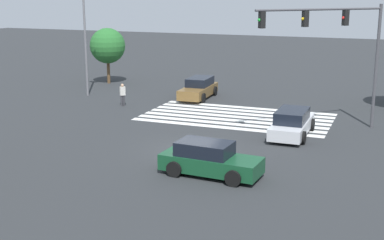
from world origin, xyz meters
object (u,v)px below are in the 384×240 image
(car_2, at_px, (199,88))
(car_1, at_px, (209,160))
(pedestrian, at_px, (123,94))
(tree_corner_a, at_px, (108,46))
(traffic_signal_mast, at_px, (339,38))
(street_light_pole_a, at_px, (84,23))
(car_0, at_px, (292,123))

(car_2, bearing_deg, car_1, 20.09)
(pedestrian, distance_m, tree_corner_a, 9.88)
(traffic_signal_mast, bearing_deg, street_light_pole_a, -57.78)
(tree_corner_a, bearing_deg, car_1, 129.87)
(car_0, xyz_separation_m, car_2, (8.55, -8.09, 0.01))
(car_2, height_order, tree_corner_a, tree_corner_a)
(traffic_signal_mast, height_order, car_2, traffic_signal_mast)
(car_2, bearing_deg, traffic_signal_mast, 56.52)
(tree_corner_a, bearing_deg, car_0, 147.95)
(tree_corner_a, bearing_deg, traffic_signal_mast, 154.23)
(traffic_signal_mast, bearing_deg, tree_corner_a, -70.77)
(car_2, distance_m, street_light_pole_a, 9.78)
(car_2, bearing_deg, pedestrian, -42.47)
(car_0, xyz_separation_m, car_1, (2.11, 7.79, -0.00))
(pedestrian, bearing_deg, car_0, 28.64)
(car_1, relative_size, pedestrian, 2.86)
(traffic_signal_mast, relative_size, tree_corner_a, 1.50)
(street_light_pole_a, bearing_deg, pedestrian, 151.28)
(car_1, xyz_separation_m, street_light_pole_a, (14.66, -13.64, 4.80))
(street_light_pole_a, bearing_deg, car_0, 160.74)
(traffic_signal_mast, distance_m, pedestrian, 15.34)
(car_0, relative_size, car_2, 1.01)
(car_1, height_order, car_2, car_2)
(car_0, relative_size, pedestrian, 3.05)
(car_0, distance_m, tree_corner_a, 21.45)
(traffic_signal_mast, distance_m, street_light_pole_a, 19.33)
(car_0, xyz_separation_m, tree_corner_a, (18.05, -11.30, 2.52))
(traffic_signal_mast, relative_size, street_light_pole_a, 0.76)
(street_light_pole_a, bearing_deg, car_2, -164.80)
(car_2, bearing_deg, tree_corner_a, -110.65)
(car_0, bearing_deg, tree_corner_a, 57.92)
(car_0, relative_size, car_1, 1.07)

